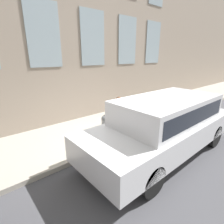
% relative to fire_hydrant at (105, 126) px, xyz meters
% --- Properties ---
extents(ground_plane, '(80.00, 80.00, 0.00)m').
position_rel_fire_hydrant_xyz_m(ground_plane, '(-0.59, -0.12, -0.52)').
color(ground_plane, '#47474C').
extents(sidewalk, '(2.81, 60.00, 0.13)m').
position_rel_fire_hydrant_xyz_m(sidewalk, '(0.81, -0.12, -0.46)').
color(sidewalk, '#A8A093').
rests_on(sidewalk, ground_plane).
extents(fire_hydrant, '(0.30, 0.42, 0.77)m').
position_rel_fire_hydrant_xyz_m(fire_hydrant, '(0.00, 0.00, 0.00)').
color(fire_hydrant, gray).
rests_on(fire_hydrant, sidewalk).
extents(person, '(0.31, 0.20, 1.28)m').
position_rel_fire_hydrant_xyz_m(person, '(0.14, -0.76, 0.37)').
color(person, '#998466').
rests_on(person, sidewalk).
extents(parked_truck_silver_near, '(1.91, 5.21, 1.68)m').
position_rel_fire_hydrant_xyz_m(parked_truck_silver_near, '(-1.74, -0.85, 0.44)').
color(parked_truck_silver_near, black).
rests_on(parked_truck_silver_near, ground_plane).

